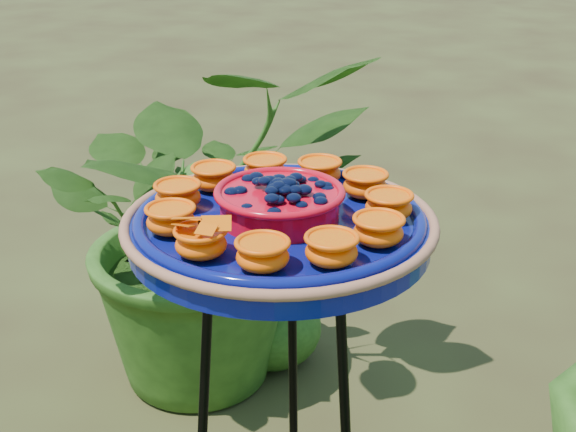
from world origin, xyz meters
name	(u,v)px	position (x,y,z in m)	size (l,w,h in m)	color
feeder_dish	(280,220)	(0.02, -0.05, 0.89)	(0.52, 0.52, 0.10)	#080F63
shrub_back_left	(203,218)	(-0.56, 0.72, 0.48)	(0.86, 0.75, 0.96)	#214412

